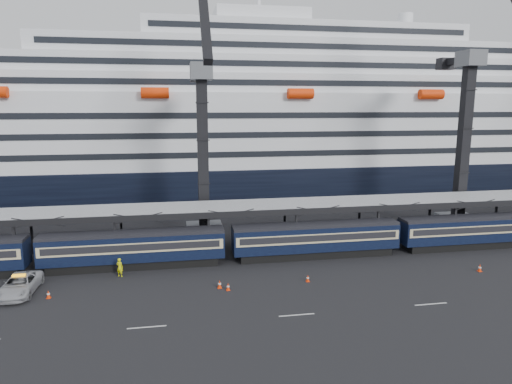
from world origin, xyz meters
TOP-DOWN VIEW (x-y plane):
  - ground at (0.00, 0.00)m, footprint 260.00×260.00m
  - train at (-4.65, 10.00)m, footprint 133.05×3.00m
  - canopy at (0.00, 14.00)m, footprint 130.00×6.25m
  - cruise_ship at (-1.08, 45.99)m, footprint 214.09×28.84m
  - crane_dark_near at (-20.00, 18.59)m, footprint 4.50×17.75m
  - crane_dark_mid at (15.00, 17.59)m, footprint 4.50×18.24m
  - pickup_truck at (-37.74, 4.67)m, footprint 2.88×6.09m
  - worker at (-29.24, 7.50)m, footprint 0.84×0.74m
  - traffic_cone_a at (-34.94, 3.15)m, footprint 0.38×0.38m
  - traffic_cone_b at (-18.94, 2.11)m, footprint 0.36×0.36m
  - traffic_cone_c at (-19.67, 2.77)m, footprint 0.40×0.40m
  - traffic_cone_d at (-11.02, 2.89)m, footprint 0.36×0.36m
  - traffic_cone_e at (7.35, 2.46)m, footprint 0.40×0.40m

SIDE VIEW (x-z plane):
  - ground at x=0.00m, z-range 0.00..0.00m
  - traffic_cone_d at x=-11.02m, z-range 0.00..0.71m
  - traffic_cone_b at x=-18.94m, z-range 0.00..0.72m
  - traffic_cone_a at x=-34.94m, z-range 0.00..0.75m
  - traffic_cone_c at x=-19.67m, z-range -0.01..0.80m
  - traffic_cone_e at x=7.35m, z-range -0.01..0.80m
  - pickup_truck at x=-37.74m, z-range 0.00..1.68m
  - worker at x=-29.24m, z-range 0.00..1.93m
  - train at x=-4.65m, z-range 0.18..4.23m
  - canopy at x=0.00m, z-range 2.49..8.01m
  - crane_dark_near at x=-20.00m, z-range -5.61..29.47m
  - cruise_ship at x=-1.08m, z-range -4.66..29.34m
  - crane_dark_mid at x=15.00m, z-range -6.46..33.18m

